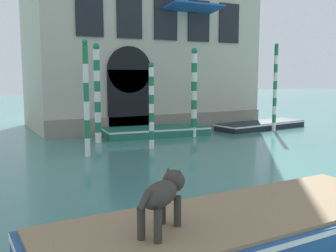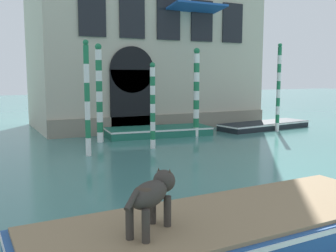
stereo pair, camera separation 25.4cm
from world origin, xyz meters
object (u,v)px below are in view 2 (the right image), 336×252
(boat_moored_near_palazzo, at_px, (159,131))
(mooring_pole_3, at_px, (99,93))
(boat_foreground, at_px, (229,232))
(mooring_pole_4, at_px, (87,98))
(boat_moored_far, at_px, (264,125))
(mooring_pole_0, at_px, (278,87))
(mooring_pole_2, at_px, (153,105))
(mooring_pole_1, at_px, (196,92))
(dog_on_deck, at_px, (152,194))

(boat_moored_near_palazzo, relative_size, mooring_pole_3, 1.22)
(boat_foreground, xyz_separation_m, mooring_pole_4, (0.09, 8.67, 1.69))
(boat_moored_far, height_order, mooring_pole_3, mooring_pole_3)
(boat_moored_near_palazzo, xyz_separation_m, boat_moored_far, (6.14, -0.35, -0.03))
(mooring_pole_0, xyz_separation_m, mooring_pole_2, (-7.71, -1.45, -0.55))
(boat_foreground, xyz_separation_m, boat_moored_near_palazzo, (4.34, 11.76, -0.15))
(mooring_pole_1, distance_m, mooring_pole_3, 4.54)
(boat_moored_near_palazzo, bearing_deg, boat_foreground, -103.36)
(boat_moored_far, distance_m, mooring_pole_4, 10.90)
(boat_moored_far, bearing_deg, mooring_pole_3, 174.02)
(mooring_pole_2, bearing_deg, mooring_pole_0, 10.65)
(mooring_pole_4, bearing_deg, boat_foreground, -90.60)
(boat_foreground, relative_size, mooring_pole_2, 1.98)
(boat_moored_far, relative_size, mooring_pole_4, 1.35)
(boat_foreground, height_order, dog_on_deck, dog_on_deck)
(mooring_pole_3, bearing_deg, boat_moored_near_palazzo, 8.82)
(boat_moored_far, height_order, mooring_pole_1, mooring_pole_1)
(mooring_pole_4, bearing_deg, mooring_pole_1, 20.37)
(mooring_pole_3, bearing_deg, mooring_pole_4, -115.33)
(mooring_pole_0, distance_m, mooring_pole_4, 10.53)
(boat_foreground, height_order, mooring_pole_0, mooring_pole_0)
(dog_on_deck, xyz_separation_m, mooring_pole_4, (1.49, 8.76, 0.83))
(mooring_pole_0, bearing_deg, boat_foreground, -135.15)
(boat_moored_near_palazzo, xyz_separation_m, mooring_pole_0, (6.14, -1.34, 2.03))
(mooring_pole_1, distance_m, mooring_pole_2, 3.62)
(boat_foreground, distance_m, mooring_pole_4, 8.84)
(boat_moored_far, bearing_deg, mooring_pole_1, -179.38)
(mooring_pole_2, relative_size, mooring_pole_3, 0.80)
(boat_moored_near_palazzo, bearing_deg, mooring_pole_2, -112.56)
(mooring_pole_1, bearing_deg, boat_foreground, -118.41)
(dog_on_deck, xyz_separation_m, mooring_pole_1, (7.24, 10.90, 0.84))
(mooring_pole_1, bearing_deg, mooring_pole_2, -149.13)
(mooring_pole_2, bearing_deg, mooring_pole_1, 30.87)
(mooring_pole_1, bearing_deg, boat_moored_far, 7.32)
(boat_moored_near_palazzo, distance_m, mooring_pole_0, 6.60)
(mooring_pole_1, bearing_deg, mooring_pole_0, -4.89)
(boat_foreground, bearing_deg, mooring_pole_0, 43.63)
(dog_on_deck, distance_m, mooring_pole_1, 13.11)
(mooring_pole_0, xyz_separation_m, mooring_pole_4, (-10.38, -1.74, -0.18))
(dog_on_deck, xyz_separation_m, mooring_pole_2, (4.16, 9.05, 0.46))
(boat_moored_far, xyz_separation_m, mooring_pole_2, (-7.71, -2.44, 1.51))
(mooring_pole_0, bearing_deg, mooring_pole_2, -169.35)
(dog_on_deck, height_order, boat_moored_near_palazzo, dog_on_deck)
(dog_on_deck, bearing_deg, boat_foreground, -33.24)
(boat_moored_near_palazzo, relative_size, mooring_pole_0, 1.15)
(mooring_pole_0, bearing_deg, mooring_pole_1, 175.11)
(boat_foreground, bearing_deg, mooring_pole_2, 71.68)
(boat_moored_far, height_order, mooring_pole_2, mooring_pole_2)
(mooring_pole_3, bearing_deg, dog_on_deck, -103.47)
(mooring_pole_0, bearing_deg, mooring_pole_3, 174.54)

